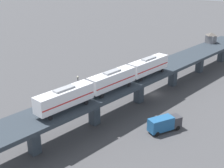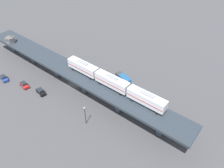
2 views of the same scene
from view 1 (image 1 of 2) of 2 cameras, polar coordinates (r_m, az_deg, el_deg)
name	(u,v)px [view 1 (image 1 of 2)]	position (r m, az deg, el deg)	size (l,w,h in m)	color
ground_plane	(154,94)	(82.28, 7.69, -1.82)	(400.00, 400.00, 0.00)	#424244
elevated_viaduct	(156,73)	(80.21, 7.97, 2.09)	(25.13, 91.98, 6.89)	#283039
subway_train	(112,79)	(65.26, 0.00, 0.85)	(9.58, 37.08, 4.45)	silver
signal_hut	(211,37)	(109.03, 17.67, 8.12)	(3.76, 3.76, 3.40)	slate
street_car_blue	(159,60)	(107.15, 8.59, 4.38)	(3.20, 4.75, 1.89)	#233D93
street_car_black	(136,76)	(91.69, 4.33, 1.50)	(3.20, 4.75, 1.89)	black
street_car_red	(148,68)	(98.39, 6.55, 2.87)	(3.14, 4.75, 1.89)	#AD1E1E
delivery_truck	(164,123)	(64.82, 9.55, -7.13)	(5.53, 7.37, 3.20)	#333338
street_lamp	(78,87)	(75.71, -6.20, -0.54)	(0.44, 0.44, 6.94)	black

